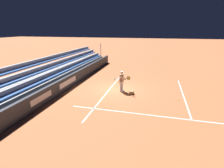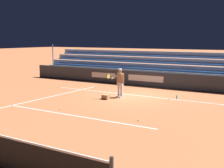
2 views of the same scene
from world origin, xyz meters
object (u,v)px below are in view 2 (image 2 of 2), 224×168
object	(u,v)px
tennis_player	(120,83)
ball_box_cardboard	(106,97)
tennis_ball_far_right	(169,99)
tennis_ball_stray_back	(79,91)
tennis_ball_by_box	(138,120)
tennis_ball_near_player	(60,109)
water_bottle	(177,97)

from	to	relation	value
tennis_player	ball_box_cardboard	xyz separation A→B (m)	(0.41, 0.90, -0.76)
tennis_ball_far_right	tennis_player	bearing A→B (deg)	19.03
ball_box_cardboard	tennis_ball_far_right	bearing A→B (deg)	-149.61
ball_box_cardboard	tennis_ball_stray_back	size ratio (longest dim) A/B	6.06
ball_box_cardboard	tennis_ball_by_box	bearing A→B (deg)	138.85
tennis_player	tennis_ball_far_right	distance (m)	2.99
tennis_ball_near_player	water_bottle	bearing A→B (deg)	-124.19
tennis_ball_by_box	tennis_ball_stray_back	xyz separation A→B (m)	(6.76, -4.62, 0.00)
tennis_ball_by_box	tennis_player	bearing A→B (deg)	-51.32
tennis_player	water_bottle	distance (m)	3.41
tennis_player	tennis_ball_by_box	xyz separation A→B (m)	(-3.35, 4.19, -0.86)
ball_box_cardboard	tennis_ball_by_box	world-z (taller)	ball_box_cardboard
tennis_ball_near_player	tennis_ball_far_right	size ratio (longest dim) A/B	1.00
tennis_ball_near_player	water_bottle	xyz separation A→B (m)	(-3.88, -5.71, 0.08)
ball_box_cardboard	tennis_ball_by_box	distance (m)	5.00
tennis_ball_far_right	water_bottle	distance (m)	0.53
tennis_ball_near_player	tennis_ball_far_right	world-z (taller)	same
tennis_ball_by_box	water_bottle	bearing A→B (deg)	-86.76
tennis_player	water_bottle	size ratio (longest dim) A/B	7.80
tennis_ball_by_box	tennis_ball_far_right	xyz separation A→B (m)	(0.64, -5.12, 0.00)
ball_box_cardboard	water_bottle	xyz separation A→B (m)	(-3.45, -2.23, -0.02)
tennis_player	ball_box_cardboard	bearing A→B (deg)	65.28
tennis_player	tennis_ball_far_right	xyz separation A→B (m)	(-2.71, -0.93, -0.86)
tennis_ball_stray_back	water_bottle	size ratio (longest dim) A/B	0.30
tennis_ball_near_player	tennis_ball_stray_back	world-z (taller)	same
tennis_ball_near_player	water_bottle	distance (m)	6.90
ball_box_cardboard	tennis_ball_by_box	size ratio (longest dim) A/B	6.06
tennis_player	tennis_ball_by_box	size ratio (longest dim) A/B	25.98
tennis_ball_by_box	water_bottle	world-z (taller)	water_bottle
tennis_ball_by_box	tennis_ball_near_player	size ratio (longest dim) A/B	1.00
tennis_player	tennis_ball_stray_back	size ratio (longest dim) A/B	25.98
tennis_ball_near_player	tennis_ball_stray_back	xyz separation A→B (m)	(2.57, -4.80, 0.00)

